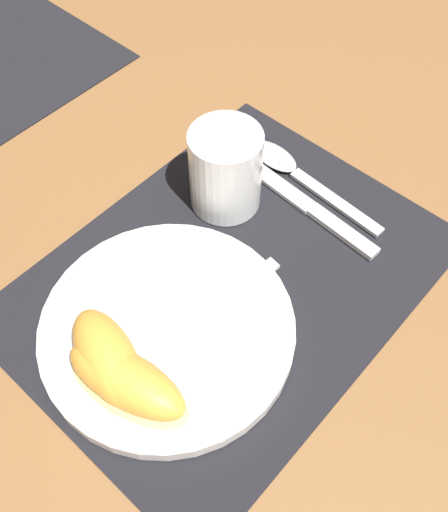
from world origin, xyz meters
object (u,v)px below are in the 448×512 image
plate (171,332)px  fork (189,325)px  knife (300,201)px  citrus_wedge_1 (127,382)px  juice_glass (225,174)px  citrus_wedge_0 (108,359)px  spoon (290,168)px

plate → fork: (0.01, -0.01, 0.01)m
knife → citrus_wedge_1: size_ratio=1.73×
juice_glass → citrus_wedge_1: 0.25m
plate → knife: 0.22m
plate → fork: bearing=-43.3°
knife → citrus_wedge_0: (-0.28, -0.00, 0.03)m
juice_glass → knife: bearing=-51.0°
knife → spoon: (0.03, 0.04, 0.00)m
plate → juice_glass: size_ratio=2.53×
juice_glass → fork: bearing=-149.3°
juice_glass → spoon: bearing=-17.5°
juice_glass → citrus_wedge_0: bearing=-163.9°
citrus_wedge_1 → plate: bearing=14.1°
juice_glass → plate: bearing=-154.9°
citrus_wedge_1 → knife: bearing=5.6°
knife → fork: (-0.21, -0.02, 0.02)m
citrus_wedge_0 → knife: bearing=0.0°
knife → citrus_wedge_0: 0.29m
spoon → knife: bearing=-127.7°
citrus_wedge_0 → citrus_wedge_1: 0.03m
citrus_wedge_0 → citrus_wedge_1: size_ratio=0.93×
spoon → citrus_wedge_1: size_ratio=1.48×
plate → citrus_wedge_0: (-0.07, 0.01, 0.03)m
plate → knife: (0.22, 0.01, -0.01)m
knife → spoon: 0.05m
plate → citrus_wedge_1: (-0.07, -0.02, 0.03)m
citrus_wedge_0 → spoon: bearing=7.2°
knife → citrus_wedge_1: 0.29m
juice_glass → fork: juice_glass is taller
spoon → fork: size_ratio=0.99×
plate → citrus_wedge_0: size_ratio=2.04×
plate → fork: 0.02m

